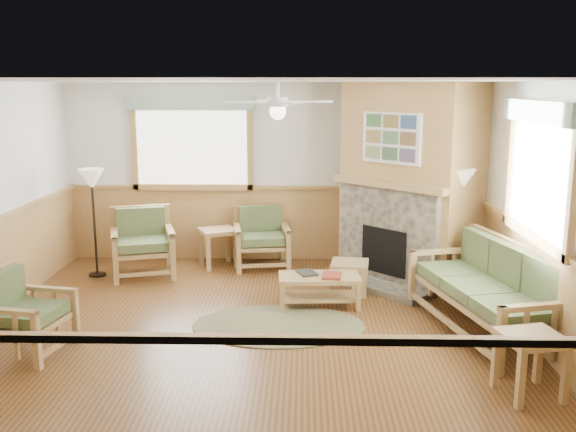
{
  "coord_description": "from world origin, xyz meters",
  "views": [
    {
      "loc": [
        0.58,
        -6.66,
        2.66
      ],
      "look_at": [
        0.4,
        0.7,
        1.15
      ],
      "focal_mm": 40.0,
      "sensor_mm": 36.0,
      "label": 1
    }
  ],
  "objects_px": {
    "coffee_table": "(319,291)",
    "sofa": "(485,289)",
    "armchair_back_right": "(262,238)",
    "footstool": "(349,277)",
    "armchair_back_left": "(143,243)",
    "end_table_sofa": "(530,365)",
    "floor_lamp_right": "(457,232)",
    "floor_lamp_left": "(94,223)",
    "end_table_chairs": "(218,248)",
    "armchair_left": "(25,313)"
  },
  "relations": [
    {
      "from": "armchair_left",
      "to": "end_table_chairs",
      "type": "bearing_deg",
      "value": -14.32
    },
    {
      "from": "end_table_chairs",
      "to": "floor_lamp_right",
      "type": "bearing_deg",
      "value": -20.24
    },
    {
      "from": "coffee_table",
      "to": "end_table_chairs",
      "type": "height_order",
      "value": "end_table_chairs"
    },
    {
      "from": "sofa",
      "to": "armchair_back_left",
      "type": "relative_size",
      "value": 2.25
    },
    {
      "from": "end_table_sofa",
      "to": "floor_lamp_left",
      "type": "bearing_deg",
      "value": 144.67
    },
    {
      "from": "footstool",
      "to": "floor_lamp_right",
      "type": "distance_m",
      "value": 1.5
    },
    {
      "from": "floor_lamp_left",
      "to": "end_table_sofa",
      "type": "bearing_deg",
      "value": -35.33
    },
    {
      "from": "armchair_back_left",
      "to": "armchair_left",
      "type": "xyz_separation_m",
      "value": [
        -0.51,
        -2.71,
        -0.05
      ]
    },
    {
      "from": "armchair_left",
      "to": "end_table_sofa",
      "type": "relative_size",
      "value": 1.5
    },
    {
      "from": "footstool",
      "to": "floor_lamp_right",
      "type": "xyz_separation_m",
      "value": [
        1.37,
        0.01,
        0.61
      ]
    },
    {
      "from": "armchair_back_left",
      "to": "armchair_left",
      "type": "height_order",
      "value": "armchair_back_left"
    },
    {
      "from": "sofa",
      "to": "armchair_left",
      "type": "distance_m",
      "value": 4.8
    },
    {
      "from": "armchair_back_right",
      "to": "coffee_table",
      "type": "height_order",
      "value": "armchair_back_right"
    },
    {
      "from": "armchair_back_left",
      "to": "floor_lamp_left",
      "type": "relative_size",
      "value": 0.61
    },
    {
      "from": "armchair_back_right",
      "to": "footstool",
      "type": "relative_size",
      "value": 1.86
    },
    {
      "from": "footstool",
      "to": "end_table_sofa",
      "type": "bearing_deg",
      "value": -63.92
    },
    {
      "from": "end_table_chairs",
      "to": "floor_lamp_left",
      "type": "bearing_deg",
      "value": -162.65
    },
    {
      "from": "armchair_back_right",
      "to": "footstool",
      "type": "bearing_deg",
      "value": -52.94
    },
    {
      "from": "floor_lamp_right",
      "to": "armchair_back_right",
      "type": "bearing_deg",
      "value": 155.23
    },
    {
      "from": "coffee_table",
      "to": "footstool",
      "type": "distance_m",
      "value": 0.68
    },
    {
      "from": "coffee_table",
      "to": "sofa",
      "type": "bearing_deg",
      "value": -27.19
    },
    {
      "from": "floor_lamp_right",
      "to": "end_table_sofa",
      "type": "bearing_deg",
      "value": -90.0
    },
    {
      "from": "end_table_sofa",
      "to": "footstool",
      "type": "relative_size",
      "value": 1.18
    },
    {
      "from": "coffee_table",
      "to": "end_table_sofa",
      "type": "height_order",
      "value": "end_table_sofa"
    },
    {
      "from": "coffee_table",
      "to": "floor_lamp_left",
      "type": "height_order",
      "value": "floor_lamp_left"
    },
    {
      "from": "sofa",
      "to": "end_table_sofa",
      "type": "height_order",
      "value": "sofa"
    },
    {
      "from": "footstool",
      "to": "floor_lamp_left",
      "type": "distance_m",
      "value": 3.64
    },
    {
      "from": "sofa",
      "to": "armchair_back_right",
      "type": "distance_m",
      "value": 3.61
    },
    {
      "from": "coffee_table",
      "to": "floor_lamp_left",
      "type": "xyz_separation_m",
      "value": [
        -3.12,
        1.22,
        0.57
      ]
    },
    {
      "from": "footstool",
      "to": "floor_lamp_left",
      "type": "relative_size",
      "value": 0.31
    },
    {
      "from": "armchair_left",
      "to": "coffee_table",
      "type": "relative_size",
      "value": 0.86
    },
    {
      "from": "armchair_back_left",
      "to": "footstool",
      "type": "bearing_deg",
      "value": -30.78
    },
    {
      "from": "floor_lamp_right",
      "to": "floor_lamp_left",
      "type": "bearing_deg",
      "value": 172.17
    },
    {
      "from": "end_table_chairs",
      "to": "coffee_table",
      "type": "bearing_deg",
      "value": -49.96
    },
    {
      "from": "end_table_chairs",
      "to": "footstool",
      "type": "height_order",
      "value": "end_table_chairs"
    },
    {
      "from": "coffee_table",
      "to": "floor_lamp_left",
      "type": "relative_size",
      "value": 0.64
    },
    {
      "from": "end_table_chairs",
      "to": "footstool",
      "type": "xyz_separation_m",
      "value": [
        1.87,
        -1.2,
        -0.08
      ]
    },
    {
      "from": "armchair_back_right",
      "to": "coffee_table",
      "type": "bearing_deg",
      "value": -73.36
    },
    {
      "from": "sofa",
      "to": "end_table_sofa",
      "type": "bearing_deg",
      "value": -13.77
    },
    {
      "from": "armchair_back_left",
      "to": "end_table_sofa",
      "type": "xyz_separation_m",
      "value": [
        4.24,
        -3.52,
        -0.19
      ]
    },
    {
      "from": "end_table_sofa",
      "to": "floor_lamp_left",
      "type": "xyz_separation_m",
      "value": [
        -4.9,
        3.47,
        0.49
      ]
    },
    {
      "from": "sofa",
      "to": "end_table_chairs",
      "type": "bearing_deg",
      "value": -141.75
    },
    {
      "from": "armchair_back_left",
      "to": "floor_lamp_right",
      "type": "distance_m",
      "value": 4.31
    },
    {
      "from": "armchair_back_right",
      "to": "floor_lamp_left",
      "type": "relative_size",
      "value": 0.57
    },
    {
      "from": "armchair_back_left",
      "to": "coffee_table",
      "type": "xyz_separation_m",
      "value": [
        2.46,
        -1.27,
        -0.27
      ]
    },
    {
      "from": "armchair_back_right",
      "to": "footstool",
      "type": "xyz_separation_m",
      "value": [
        1.22,
        -1.2,
        -0.23
      ]
    },
    {
      "from": "armchair_back_left",
      "to": "end_table_chairs",
      "type": "bearing_deg",
      "value": 8.6
    },
    {
      "from": "armchair_back_right",
      "to": "armchair_left",
      "type": "xyz_separation_m",
      "value": [
        -2.17,
        -3.19,
        -0.02
      ]
    },
    {
      "from": "armchair_back_left",
      "to": "coffee_table",
      "type": "distance_m",
      "value": 2.78
    },
    {
      "from": "end_table_chairs",
      "to": "end_table_sofa",
      "type": "bearing_deg",
      "value": -50.98
    }
  ]
}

